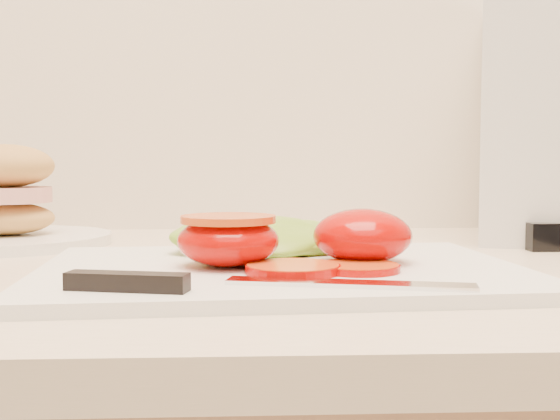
{
  "coord_description": "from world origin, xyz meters",
  "views": [
    {
      "loc": [
        -0.18,
        1.01,
        1.03
      ],
      "look_at": [
        -0.15,
        1.59,
        0.99
      ],
      "focal_mm": 45.0,
      "sensor_mm": 36.0,
      "label": 1
    }
  ],
  "objects": [
    {
      "name": "knife",
      "position": [
        -0.2,
        1.48,
        0.94
      ],
      "size": [
        0.28,
        0.06,
        0.01
      ],
      "rotation": [
        0.0,
        0.0,
        -0.22
      ],
      "color": "silver",
      "rests_on": "cutting_board"
    },
    {
      "name": "lettuce_leaf_0",
      "position": [
        -0.17,
        1.67,
        0.95
      ],
      "size": [
        0.16,
        0.11,
        0.03
      ],
      "primitive_type": "ellipsoid",
      "rotation": [
        0.0,
        0.0,
        0.05
      ],
      "color": "#7BA62B",
      "rests_on": "cutting_board"
    },
    {
      "name": "tomato_half_dome",
      "position": [
        -0.08,
        1.6,
        0.96
      ],
      "size": [
        0.08,
        0.08,
        0.05
      ],
      "primitive_type": "ellipsoid",
      "color": "#BE0200",
      "rests_on": "cutting_board"
    },
    {
      "name": "sandwich_plate",
      "position": [
        -0.45,
        1.82,
        0.97
      ],
      "size": [
        0.23,
        0.23,
        0.11
      ],
      "rotation": [
        0.0,
        0.0,
        0.15
      ],
      "color": "white",
      "rests_on": "counter"
    },
    {
      "name": "tomato_half_cut",
      "position": [
        -0.19,
        1.58,
        0.96
      ],
      "size": [
        0.08,
        0.08,
        0.04
      ],
      "color": "#BE0200",
      "rests_on": "cutting_board"
    },
    {
      "name": "tomato_slice_0",
      "position": [
        -0.14,
        1.54,
        0.94
      ],
      "size": [
        0.07,
        0.07,
        0.01
      ],
      "primitive_type": "cylinder",
      "color": "#DA5414",
      "rests_on": "cutting_board"
    },
    {
      "name": "lettuce_leaf_1",
      "position": [
        -0.12,
        1.67,
        0.95
      ],
      "size": [
        0.14,
        0.14,
        0.03
      ],
      "primitive_type": "ellipsoid",
      "rotation": [
        0.0,
        0.0,
        0.75
      ],
      "color": "#7BA62B",
      "rests_on": "cutting_board"
    },
    {
      "name": "tomato_slice_1",
      "position": [
        -0.09,
        1.55,
        0.94
      ],
      "size": [
        0.06,
        0.06,
        0.01
      ],
      "primitive_type": "cylinder",
      "color": "#DA5414",
      "rests_on": "cutting_board"
    },
    {
      "name": "cutting_board",
      "position": [
        -0.15,
        1.58,
        0.94
      ],
      "size": [
        0.41,
        0.31,
        0.01
      ],
      "primitive_type": "cube",
      "rotation": [
        0.0,
        0.0,
        0.07
      ],
      "color": "silver",
      "rests_on": "counter"
    }
  ]
}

